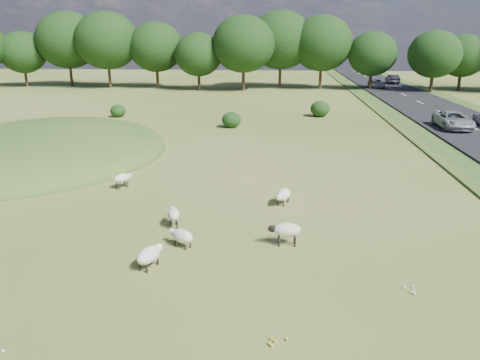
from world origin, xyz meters
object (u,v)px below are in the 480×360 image
Objects in this scene: sheep_6 at (173,214)px; car_5 at (453,120)px; sheep_0 at (286,230)px; car_2 at (392,79)px; car_6 at (366,69)px; sheep_5 at (182,236)px; car_1 at (376,83)px; sheep_4 at (283,195)px; sheep_2 at (122,178)px; sheep_1 at (149,255)px.

car_5 is (18.51, 22.61, 0.38)m from sheep_6.
car_2 is at bearing -109.06° from sheep_0.
car_2 is at bearing 90.00° from car_6.
car_2 is 26.53m from car_6.
sheep_5 is at bearing 3.06° from sheep_0.
car_1 reaches higher than sheep_0.
sheep_6 reaches higher than sheep_4.
sheep_0 is at bearing 22.21° from sheep_4.
sheep_6 is at bearing -20.57° from sheep_0.
car_5 is at bearing -56.41° from sheep_6.
sheep_4 is at bearing -104.59° from car_1.
car_1 is at bearing -174.03° from sheep_4.
car_2 reaches higher than sheep_4.
sheep_6 is at bearing -105.30° from sheep_2.
car_2 is 0.89× the size of car_6.
car_1 is 33.39m from car_6.
car_5 is at bearing 84.72° from car_2.
sheep_6 is at bearing 20.47° from sheep_1.
car_6 is (0.00, 26.53, -0.01)m from car_2.
sheep_0 reaches higher than sheep_2.
sheep_1 is 32.07m from car_5.
sheep_4 is 0.27× the size of car_5.
car_6 reaches higher than car_5.
sheep_0 is 0.25× the size of car_5.
car_6 is (17.84, 87.12, 0.51)m from sheep_4.
sheep_6 is (-0.73, 1.85, 0.13)m from sheep_5.
car_1 is 34.51m from car_5.
sheep_0 is at bearing -120.10° from car_5.
car_5 is at bearing 86.79° from car_6.
sheep_0 is 0.28× the size of car_1.
sheep_1 is at bearing -125.24° from car_5.
sheep_6 is 93.01m from car_6.
sheep_6 is at bearing -107.95° from car_1.
sheep_5 is at bearing -126.01° from car_5.
sheep_2 reaches higher than sheep_4.
car_5 is at bearing -15.06° from sheep_2.
sheep_2 is at bearing 66.05° from car_2.
sheep_5 is at bearing -16.10° from sheep_4.
car_6 is at bearing 7.09° from sheep_1.
sheep_2 is 0.80× the size of sheep_4.
sheep_2 is at bearing -20.50° from sheep_5.
sheep_4 is at bearing -71.76° from sheep_6.
sheep_6 is (-4.60, 1.38, -0.06)m from sheep_0.
sheep_1 is 1.01× the size of sheep_4.
car_2 is (22.31, 63.76, 0.43)m from sheep_6.
car_1 is 0.88× the size of car_5.
car_5 is (-3.80, -41.16, -0.05)m from car_2.
car_1 is at bearing 90.00° from car_5.
sheep_2 is at bearing 72.98° from car_6.
sheep_0 reaches higher than sheep_5.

